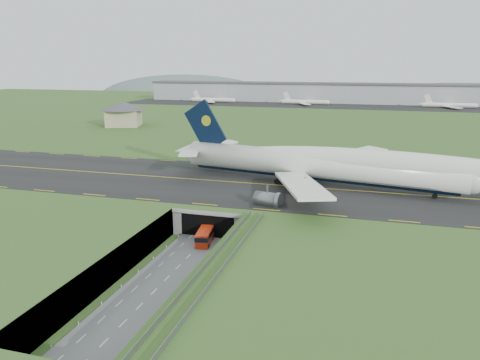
% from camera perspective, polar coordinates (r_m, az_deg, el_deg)
% --- Properties ---
extents(ground, '(900.00, 900.00, 0.00)m').
position_cam_1_polar(ground, '(95.07, -5.62, -8.67)').
color(ground, '#436026').
rests_on(ground, ground).
extents(airfield_deck, '(800.00, 800.00, 6.00)m').
position_cam_1_polar(airfield_deck, '(93.95, -5.66, -6.98)').
color(airfield_deck, gray).
rests_on(airfield_deck, ground).
extents(trench_road, '(12.00, 75.00, 0.20)m').
position_cam_1_polar(trench_road, '(88.69, -7.42, -10.38)').
color(trench_road, slate).
rests_on(trench_road, ground).
extents(taxiway, '(800.00, 44.00, 0.18)m').
position_cam_1_polar(taxiway, '(122.83, -0.06, -0.33)').
color(taxiway, black).
rests_on(taxiway, airfield_deck).
extents(tunnel_portal, '(17.00, 22.30, 6.00)m').
position_cam_1_polar(tunnel_portal, '(108.64, -2.44, -3.79)').
color(tunnel_portal, gray).
rests_on(tunnel_portal, ground).
extents(guideway, '(3.00, 53.00, 7.05)m').
position_cam_1_polar(guideway, '(73.01, -3.11, -11.35)').
color(guideway, '#A8A8A3').
rests_on(guideway, ground).
extents(jumbo_jet, '(103.16, 64.07, 21.54)m').
position_cam_1_polar(jumbo_jet, '(118.87, 12.61, 1.67)').
color(jumbo_jet, white).
rests_on(jumbo_jet, ground).
extents(shuttle_tram, '(3.79, 7.53, 2.95)m').
position_cam_1_polar(shuttle_tram, '(97.98, -4.34, -6.91)').
color(shuttle_tram, red).
rests_on(shuttle_tram, ground).
extents(service_building, '(28.32, 28.32, 12.30)m').
position_cam_1_polar(service_building, '(241.33, -14.03, 8.10)').
color(service_building, tan).
rests_on(service_building, ground).
extents(cargo_terminal, '(320.00, 67.00, 15.60)m').
position_cam_1_polar(cargo_terminal, '(382.85, 11.18, 10.41)').
color(cargo_terminal, '#B2B2B2').
rests_on(cargo_terminal, ground).
extents(distant_hills, '(700.00, 91.00, 60.00)m').
position_cam_1_polar(distant_hills, '(513.93, 19.66, 8.73)').
color(distant_hills, slate).
rests_on(distant_hills, ground).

